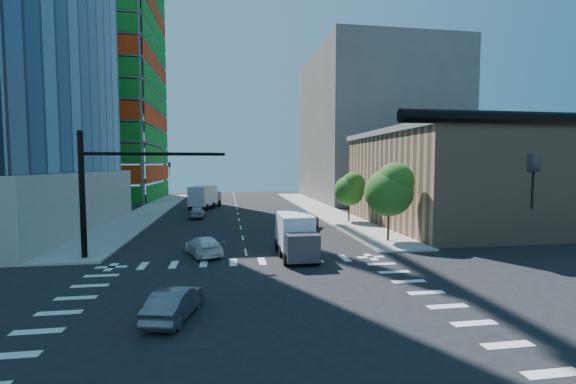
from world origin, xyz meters
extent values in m
plane|color=black|center=(0.00, 0.00, 0.00)|extent=(160.00, 160.00, 0.00)
cube|color=silver|center=(0.00, 0.00, 0.01)|extent=(20.00, 20.00, 0.01)
cube|color=#9B9793|center=(12.50, 40.00, 0.07)|extent=(5.00, 60.00, 0.15)
cube|color=#9B9793|center=(-12.50, 40.00, 0.07)|extent=(5.00, 60.00, 0.15)
cube|color=#167E20|center=(-14.90, 62.00, 24.50)|extent=(0.12, 24.00, 49.00)
cube|color=red|center=(-27.50, 49.40, 24.50)|extent=(24.00, 0.12, 49.00)
cube|color=#9B765A|center=(25.00, 22.00, 5.00)|extent=(20.00, 22.00, 10.00)
cube|color=slate|center=(25.00, 22.00, 10.30)|extent=(20.50, 22.50, 0.60)
cube|color=#5B5652|center=(27.00, 55.00, 14.00)|extent=(24.00, 30.00, 28.00)
imported|color=black|center=(4.00, -11.50, 6.45)|extent=(0.16, 0.20, 1.00)
cylinder|color=black|center=(-11.50, 11.50, 4.65)|extent=(0.40, 0.40, 9.00)
cylinder|color=black|center=(-6.50, 11.50, 7.55)|extent=(10.00, 0.24, 0.24)
imported|color=black|center=(-5.50, 11.50, 6.45)|extent=(0.16, 0.20, 1.00)
cylinder|color=#382316|center=(12.50, 14.00, 1.29)|extent=(0.20, 0.20, 2.27)
sphere|color=#1E4913|center=(12.50, 14.00, 4.38)|extent=(4.16, 4.16, 4.16)
sphere|color=#3B7D29|center=(12.90, 13.70, 5.35)|extent=(3.25, 3.25, 3.25)
cylinder|color=#382316|center=(12.80, 26.00, 1.11)|extent=(0.20, 0.20, 1.92)
sphere|color=#1E4913|center=(12.80, 26.00, 3.72)|extent=(3.52, 3.52, 3.52)
sphere|color=#3B7D29|center=(13.20, 25.70, 4.55)|extent=(2.75, 2.75, 2.75)
imported|color=black|center=(6.39, 21.27, 0.79)|extent=(4.42, 6.25, 1.58)
imported|color=white|center=(-3.18, 11.54, 0.71)|extent=(3.54, 5.24, 1.41)
imported|color=#97999E|center=(-5.21, 32.39, 0.78)|extent=(1.85, 4.56, 1.55)
imported|color=#56555B|center=(-3.68, -0.38, 0.68)|extent=(2.37, 4.37, 1.37)
cube|color=silver|center=(3.60, 9.86, 1.83)|extent=(2.34, 4.84, 2.51)
cube|color=#403F47|center=(3.60, 9.86, 1.21)|extent=(2.23, 1.75, 1.83)
cube|color=silver|center=(-4.75, 43.42, 2.10)|extent=(4.26, 6.09, 2.88)
cube|color=#403F47|center=(-4.75, 43.42, 1.38)|extent=(3.04, 2.69, 2.10)
camera|label=1|loc=(-1.31, -17.53, 6.74)|focal=24.00mm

